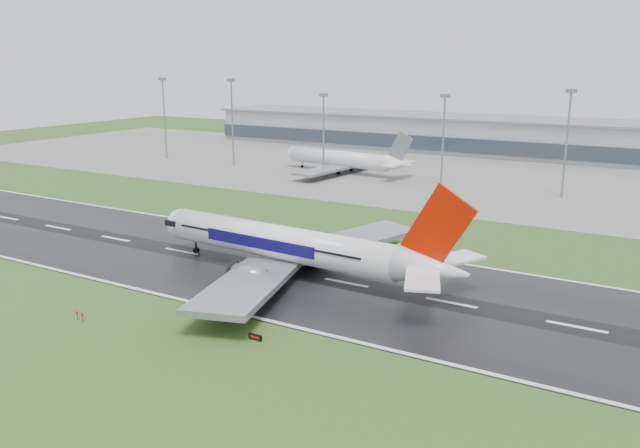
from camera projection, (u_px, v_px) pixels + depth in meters
The scene contains 12 objects.
ground at pixel (182, 252), 137.09m from camera, with size 520.00×520.00×0.00m, color #2B4B1B.
runway at pixel (182, 251), 137.08m from camera, with size 400.00×45.00×0.10m, color black.
apron at pixel (408, 169), 241.76m from camera, with size 400.00×130.00×0.08m, color slate.
terminal at pixel (459, 134), 290.16m from camera, with size 240.00×36.00×15.00m, color #94979F.
main_airliner at pixel (298, 225), 119.14m from camera, with size 67.09×63.90×19.81m, color white, non-canonical shape.
parked_airliner at pixel (344, 151), 232.17m from camera, with size 55.05×51.26×16.14m, color white, non-canonical shape.
runway_sign at pixel (255, 337), 93.27m from camera, with size 2.30×0.26×1.04m, color black, non-canonical shape.
floodmast_0 at pixel (165, 120), 264.89m from camera, with size 0.64×0.64×32.02m, color gray.
floodmast_1 at pixel (232, 124), 247.69m from camera, with size 0.64×0.64×32.15m, color gray.
floodmast_2 at pixel (324, 136), 228.34m from camera, with size 0.64×0.64×27.58m, color gray.
floodmast_3 at pixel (443, 142), 206.51m from camera, with size 0.64×0.64×28.46m, color gray.
floodmast_4 at pixel (566, 146), 187.79m from camera, with size 0.64×0.64×30.78m, color gray.
Camera 1 is at (91.81, -98.58, 39.58)m, focal length 35.91 mm.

